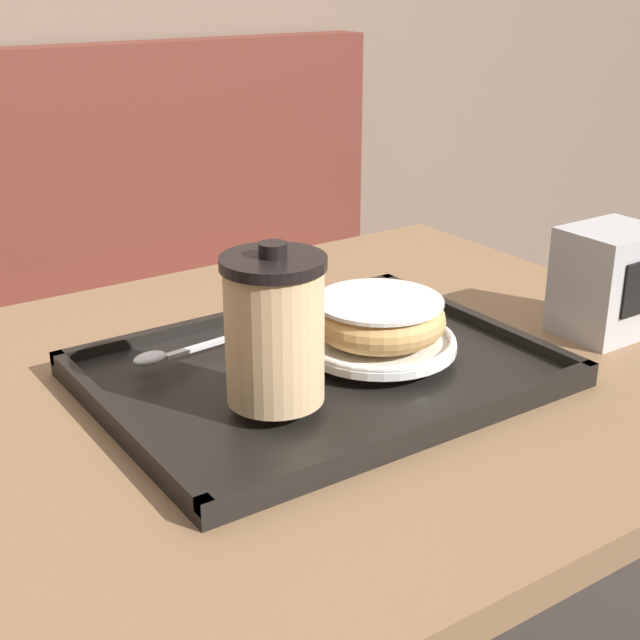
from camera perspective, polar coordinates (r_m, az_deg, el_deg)
booth_bench at (r=1.89m, az=-9.14°, el=-4.39°), size 1.10×0.44×1.00m
cafe_table at (r=1.01m, az=1.08°, el=-12.36°), size 0.83×0.72×0.76m
serving_tray at (r=0.88m, az=-0.00°, el=-3.42°), size 0.43×0.33×0.02m
coffee_cup_front at (r=0.77m, az=-2.94°, el=-0.56°), size 0.09×0.09×0.14m
plate_with_chocolate_donut at (r=0.90m, az=3.73°, el=-1.39°), size 0.16×0.16×0.01m
donut_chocolate_glazed at (r=0.89m, az=3.77°, el=0.19°), size 0.13×0.13×0.04m
spoon at (r=0.89m, az=-9.41°, el=-2.07°), size 0.16×0.03×0.01m
napkin_dispenser at (r=1.03m, az=18.01°, el=2.38°), size 0.10×0.09×0.12m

